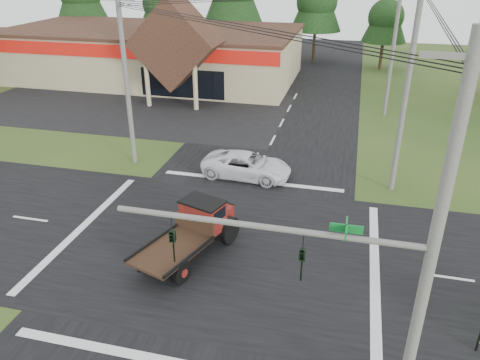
% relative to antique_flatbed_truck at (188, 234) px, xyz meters
% --- Properties ---
extents(ground, '(120.00, 120.00, 0.00)m').
position_rel_antique_flatbed_truck_xyz_m(ground, '(1.04, 1.11, -1.17)').
color(ground, '#244017').
rests_on(ground, ground).
extents(road_ns, '(12.00, 120.00, 0.02)m').
position_rel_antique_flatbed_truck_xyz_m(road_ns, '(1.04, 1.11, -1.16)').
color(road_ns, black).
rests_on(road_ns, ground).
extents(road_ew, '(120.00, 12.00, 0.02)m').
position_rel_antique_flatbed_truck_xyz_m(road_ew, '(1.04, 1.11, -1.16)').
color(road_ew, black).
rests_on(road_ew, ground).
extents(parking_apron, '(28.00, 14.00, 0.02)m').
position_rel_antique_flatbed_truck_xyz_m(parking_apron, '(-12.96, 20.11, -1.15)').
color(parking_apron, black).
rests_on(parking_apron, ground).
extents(cvs_building, '(30.40, 18.20, 9.19)m').
position_rel_antique_flatbed_truck_xyz_m(cvs_building, '(-14.66, 30.68, 1.61)').
color(cvs_building, tan).
rests_on(cvs_building, ground).
extents(traffic_signal_mast, '(8.12, 0.24, 7.00)m').
position_rel_antique_flatbed_truck_xyz_m(traffic_signal_mast, '(6.86, -6.39, 3.26)').
color(traffic_signal_mast, '#595651').
rests_on(traffic_signal_mast, ground).
extents(utility_pole_nr, '(2.00, 0.30, 11.00)m').
position_rel_antique_flatbed_truck_xyz_m(utility_pole_nr, '(8.54, -6.39, 4.47)').
color(utility_pole_nr, '#595651').
rests_on(utility_pole_nr, ground).
extents(utility_pole_nw, '(2.00, 0.30, 10.50)m').
position_rel_antique_flatbed_truck_xyz_m(utility_pole_nw, '(-6.96, 9.11, 4.22)').
color(utility_pole_nw, '#595651').
rests_on(utility_pole_nw, ground).
extents(utility_pole_ne, '(2.00, 0.30, 11.50)m').
position_rel_antique_flatbed_truck_xyz_m(utility_pole_ne, '(9.04, 9.11, 4.72)').
color(utility_pole_ne, '#595651').
rests_on(utility_pole_ne, ground).
extents(utility_pole_n, '(2.00, 0.30, 11.20)m').
position_rel_antique_flatbed_truck_xyz_m(utility_pole_n, '(9.04, 23.11, 4.57)').
color(utility_pole_n, '#595651').
rests_on(utility_pole_n, ground).
extents(tree_row_b, '(5.60, 5.60, 10.10)m').
position_rel_antique_flatbed_truck_xyz_m(tree_row_b, '(-18.96, 43.11, 5.54)').
color(tree_row_b, '#332316').
rests_on(tree_row_b, ground).
extents(tree_row_e, '(5.04, 5.04, 9.09)m').
position_rel_antique_flatbed_truck_xyz_m(tree_row_e, '(9.04, 41.11, 4.87)').
color(tree_row_e, '#332316').
rests_on(tree_row_e, ground).
extents(antique_flatbed_truck, '(3.79, 5.97, 2.33)m').
position_rel_antique_flatbed_truck_xyz_m(antique_flatbed_truck, '(0.00, 0.00, 0.00)').
color(antique_flatbed_truck, '#580C12').
rests_on(antique_flatbed_truck, ground).
extents(white_pickup, '(5.48, 2.82, 1.48)m').
position_rel_antique_flatbed_truck_xyz_m(white_pickup, '(0.60, 8.72, -0.43)').
color(white_pickup, white).
rests_on(white_pickup, ground).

